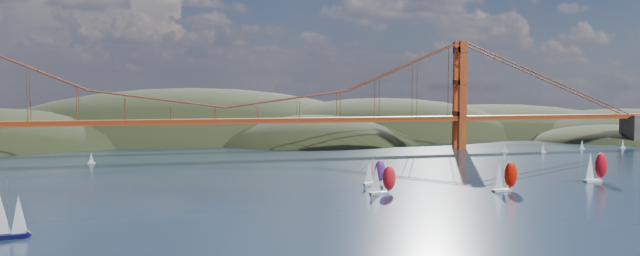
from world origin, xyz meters
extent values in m
plane|color=black|center=(0.00, 0.00, 0.00)|extent=(1200.00, 1200.00, 0.00)
ellipsoid|color=black|center=(-10.00, 300.00, -16.80)|extent=(300.00, 180.00, 96.00)
ellipsoid|color=black|center=(110.00, 270.00, -13.30)|extent=(220.00, 140.00, 76.00)
ellipsoid|color=black|center=(60.00, 240.00, -8.40)|extent=(140.00, 110.00, 48.00)
ellipsoid|color=black|center=(200.00, 290.00, -10.50)|extent=(260.00, 160.00, 60.00)
ellipsoid|color=black|center=(285.00, 250.00, -9.10)|extent=(220.00, 150.00, 52.00)
ellipsoid|color=black|center=(240.00, 210.00, -4.90)|extent=(120.00, 90.00, 28.00)
cube|color=#993410|center=(0.00, 180.00, 16.00)|extent=(440.00, 7.00, 1.60)
cube|color=maroon|center=(0.00, 180.00, 14.80)|extent=(440.00, 7.00, 0.80)
cube|color=maroon|center=(120.00, 180.00, 27.50)|extent=(4.00, 8.50, 55.00)
cube|color=black|center=(-60.38, 25.91, 0.48)|extent=(8.21, 3.42, 0.96)
cylinder|color=#99999E|center=(-59.99, 25.97, 6.71)|extent=(0.12, 0.12, 11.51)
cone|color=white|center=(-58.02, 26.28, 4.98)|extent=(3.64, 3.64, 8.05)
cube|color=silver|center=(32.96, 58.40, 0.35)|extent=(5.89, 2.11, 0.69)
cylinder|color=#99999E|center=(33.24, 58.42, 5.02)|extent=(0.09, 0.09, 8.65)
cone|color=white|center=(31.92, 58.31, 4.59)|extent=(3.50, 3.50, 7.61)
ellipsoid|color=red|center=(36.12, 58.68, 4.59)|extent=(4.24, 2.88, 7.27)
cube|color=silver|center=(70.35, 53.65, 0.37)|extent=(6.41, 2.86, 0.74)
cylinder|color=#99999E|center=(70.65, 53.71, 5.39)|extent=(0.09, 0.09, 9.30)
cone|color=white|center=(69.25, 53.44, 4.93)|extent=(4.06, 4.06, 8.18)
ellipsoid|color=red|center=(73.70, 54.29, 4.93)|extent=(4.77, 3.49, 7.81)
cube|color=white|center=(109.92, 63.59, 0.40)|extent=(6.95, 2.96, 0.81)
cylinder|color=#99999E|center=(110.25, 63.65, 5.86)|extent=(0.10, 0.10, 10.10)
cone|color=white|center=(108.72, 63.40, 5.35)|extent=(4.34, 4.34, 8.89)
ellipsoid|color=red|center=(113.57, 64.20, 5.35)|extent=(5.14, 3.69, 8.49)
cube|color=white|center=(36.56, 75.74, 0.33)|extent=(5.61, 2.27, 0.65)
cylinder|color=#99999E|center=(36.83, 75.78, 4.74)|extent=(0.08, 0.08, 8.18)
cone|color=white|center=(35.59, 75.61, 4.33)|extent=(3.45, 3.45, 7.19)
ellipsoid|color=maroon|center=(39.53, 76.16, 4.33)|extent=(4.11, 2.90, 6.87)
cube|color=silver|center=(-57.44, 157.22, 0.25)|extent=(3.00, 1.00, 0.50)
cone|color=white|center=(-57.44, 157.22, 2.60)|extent=(2.00, 2.00, 4.20)
cube|color=silver|center=(132.01, 155.83, 0.25)|extent=(3.00, 1.00, 0.50)
cone|color=white|center=(132.01, 155.83, 2.60)|extent=(2.00, 2.00, 4.20)
cube|color=silver|center=(149.18, 149.75, 0.25)|extent=(3.00, 1.00, 0.50)
cone|color=white|center=(149.18, 149.75, 2.60)|extent=(2.00, 2.00, 4.20)
cube|color=silver|center=(178.92, 160.60, 0.25)|extent=(3.00, 1.00, 0.50)
cone|color=white|center=(178.92, 160.60, 2.60)|extent=(2.00, 2.00, 4.20)
cube|color=silver|center=(201.07, 157.74, 0.25)|extent=(3.00, 1.00, 0.50)
cone|color=white|center=(201.07, 157.74, 2.60)|extent=(2.00, 2.00, 4.20)
camera|label=1|loc=(-28.63, -113.59, 31.32)|focal=35.00mm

